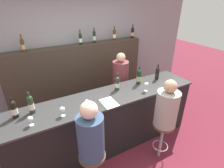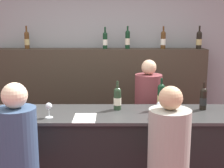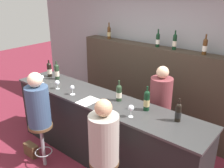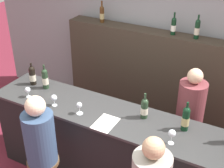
% 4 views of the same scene
% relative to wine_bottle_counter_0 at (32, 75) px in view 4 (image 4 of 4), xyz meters
% --- Properties ---
extents(wall_back, '(6.40, 0.05, 2.60)m').
position_rel_wine_bottle_counter_0_xyz_m(wall_back, '(1.32, 1.49, 0.12)').
color(wall_back, gray).
rests_on(wall_back, ground_plane).
extents(bar_counter, '(3.22, 0.65, 1.05)m').
position_rel_wine_bottle_counter_0_xyz_m(bar_counter, '(1.32, -0.12, -0.65)').
color(bar_counter, black).
rests_on(bar_counter, ground_plane).
extents(back_bar_cabinet, '(3.02, 0.28, 1.57)m').
position_rel_wine_bottle_counter_0_xyz_m(back_bar_cabinet, '(1.32, 1.26, -0.39)').
color(back_bar_cabinet, '#382D23').
rests_on(back_bar_cabinet, ground_plane).
extents(wine_bottle_counter_0, '(0.08, 0.08, 0.30)m').
position_rel_wine_bottle_counter_0_xyz_m(wine_bottle_counter_0, '(0.00, 0.00, 0.00)').
color(wine_bottle_counter_0, black).
rests_on(wine_bottle_counter_0, bar_counter).
extents(wine_bottle_counter_1, '(0.08, 0.08, 0.32)m').
position_rel_wine_bottle_counter_0_xyz_m(wine_bottle_counter_1, '(0.21, -0.00, 0.01)').
color(wine_bottle_counter_1, '#233823').
rests_on(wine_bottle_counter_1, bar_counter).
extents(wine_bottle_counter_2, '(0.08, 0.08, 0.30)m').
position_rel_wine_bottle_counter_0_xyz_m(wine_bottle_counter_2, '(1.57, 0.00, -0.01)').
color(wine_bottle_counter_2, '#233823').
rests_on(wine_bottle_counter_2, bar_counter).
extents(wine_bottle_counter_3, '(0.08, 0.08, 0.33)m').
position_rel_wine_bottle_counter_0_xyz_m(wine_bottle_counter_3, '(2.02, -0.00, 0.01)').
color(wine_bottle_counter_3, black).
rests_on(wine_bottle_counter_3, bar_counter).
extents(wine_bottle_backbar_0, '(0.07, 0.07, 0.32)m').
position_rel_wine_bottle_counter_0_xyz_m(wine_bottle_backbar_0, '(0.31, 1.26, 0.52)').
color(wine_bottle_backbar_0, '#4C2D14').
rests_on(wine_bottle_backbar_0, back_bar_cabinet).
extents(wine_bottle_backbar_1, '(0.07, 0.07, 0.30)m').
position_rel_wine_bottle_counter_0_xyz_m(wine_bottle_backbar_1, '(1.41, 1.26, 0.52)').
color(wine_bottle_backbar_1, black).
rests_on(wine_bottle_backbar_1, back_bar_cabinet).
extents(wine_bottle_backbar_2, '(0.07, 0.07, 0.31)m').
position_rel_wine_bottle_counter_0_xyz_m(wine_bottle_backbar_2, '(1.73, 1.26, 0.53)').
color(wine_bottle_backbar_2, black).
rests_on(wine_bottle_backbar_2, back_bar_cabinet).
extents(wine_glass_0, '(0.07, 0.07, 0.13)m').
position_rel_wine_bottle_counter_0_xyz_m(wine_glass_0, '(0.16, -0.28, -0.03)').
color(wine_glass_0, silver).
rests_on(wine_glass_0, bar_counter).
extents(wine_glass_1, '(0.07, 0.07, 0.14)m').
position_rel_wine_bottle_counter_0_xyz_m(wine_glass_1, '(0.56, -0.28, -0.03)').
color(wine_glass_1, silver).
rests_on(wine_glass_1, bar_counter).
extents(wine_glass_2, '(0.07, 0.07, 0.15)m').
position_rel_wine_bottle_counter_0_xyz_m(wine_glass_2, '(0.91, -0.28, -0.02)').
color(wine_glass_2, silver).
rests_on(wine_glass_2, bar_counter).
extents(wine_glass_3, '(0.08, 0.08, 0.16)m').
position_rel_wine_bottle_counter_0_xyz_m(wine_glass_3, '(1.97, -0.28, -0.01)').
color(wine_glass_3, silver).
rests_on(wine_glass_3, bar_counter).
extents(tasting_menu, '(0.21, 0.30, 0.00)m').
position_rel_wine_bottle_counter_0_xyz_m(tasting_menu, '(1.25, -0.30, -0.13)').
color(tasting_menu, white).
rests_on(tasting_menu, bar_counter).
extents(guest_seated_left, '(0.32, 0.32, 0.79)m').
position_rel_wine_bottle_counter_0_xyz_m(guest_seated_left, '(0.75, -0.78, -0.14)').
color(guest_seated_left, '#334766').
rests_on(guest_seated_left, bar_stool_left).
extents(bartender, '(0.32, 0.32, 1.51)m').
position_rel_wine_bottle_counter_0_xyz_m(bartender, '(1.95, 0.51, -0.48)').
color(bartender, brown).
rests_on(bartender, ground_plane).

